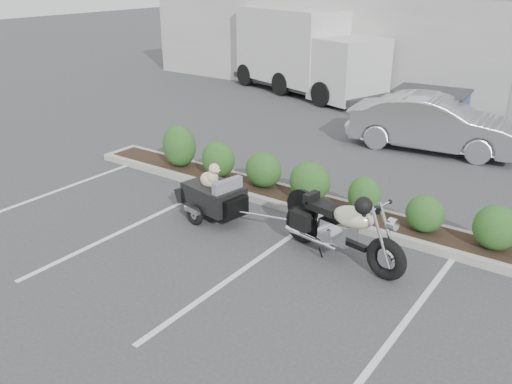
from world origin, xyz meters
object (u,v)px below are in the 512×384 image
Objects in this scene: pet_trailer at (213,195)px; delivery_truck at (306,54)px; sedan at (434,124)px; dumpster at (430,112)px; motorcycle at (341,229)px.

pet_trailer is 11.94m from delivery_truck.
pet_trailer is 7.07m from sedan.
delivery_truck is at bearing 148.69° from dumpster.
sedan is 0.62× the size of delivery_truck.
delivery_truck is (-7.25, 11.06, 0.94)m from motorcycle.
delivery_truck reaches higher than pet_trailer.
dumpster is 0.30× the size of delivery_truck.
sedan is at bearing -72.08° from dumpster.
dumpster is at bearing 89.94° from pet_trailer.
delivery_truck is at bearing 133.42° from motorcycle.
sedan reaches higher than dumpster.
pet_trailer is at bearing -50.10° from delivery_truck.
delivery_truck is (-6.49, 4.26, 0.78)m from sedan.
motorcycle is 1.14× the size of dumpster.
pet_trailer is at bearing 155.82° from sedan.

